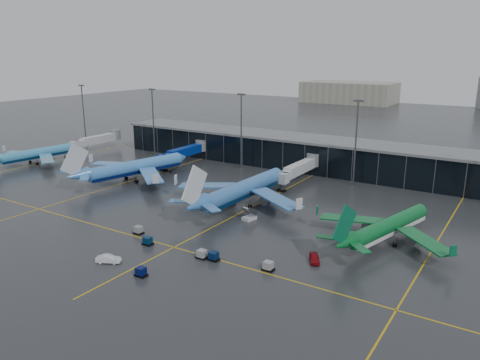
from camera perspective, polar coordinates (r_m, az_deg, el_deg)
The scene contains 13 objects.
ground at distance 114.58m, azimuth -7.00°, elevation -4.54°, with size 600.00×600.00×0.00m, color #282B2D.
terminal_pier at distance 163.76m, azimuth 6.86°, elevation 3.48°, with size 142.00×17.00×10.70m.
jet_bridges at distance 166.81m, azimuth -6.97°, elevation 3.39°, with size 94.00×27.50×7.20m.
flood_masts at distance 149.45m, azimuth 6.66°, elevation 5.63°, with size 203.00×0.50×25.50m.
taxi_lines at distance 117.06m, azimuth 0.11°, elevation -3.98°, with size 220.00×120.00×0.02m.
airliner_klm_west at distance 183.29m, azimuth -23.53°, elevation 3.63°, with size 31.98×36.42×11.19m, color #3F9CD1, non-canonical shape.
airliner_arkefly at distance 148.45m, azimuth -12.56°, elevation 2.51°, with size 38.47×43.82×13.47m, color #4489DF, non-canonical shape.
airliner_klm_near at distance 121.40m, azimuth 0.60°, elevation 0.13°, with size 39.43×44.91×13.80m, color #3B77C2, non-canonical shape.
airliner_aer_lingus at distance 102.79m, azimuth 17.84°, elevation -4.23°, with size 32.10×36.56×11.24m, color #0C662C, non-canonical shape.
baggage_carts at distance 93.39m, azimuth -6.92°, elevation -8.77°, with size 35.16×16.07×1.70m.
mobile_airstair at distance 111.98m, azimuth 1.14°, elevation -4.49°, with size 2.83×3.59×3.45m.
service_van_red at distance 91.52m, azimuth 9.06°, elevation -9.36°, with size 1.85×4.59×1.56m, color maroon.
service_van_white at distance 93.47m, azimuth -15.74°, elevation -9.24°, with size 1.63×4.68×1.54m, color white.
Camera 1 is at (69.39, -82.56, 38.70)m, focal length 35.00 mm.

